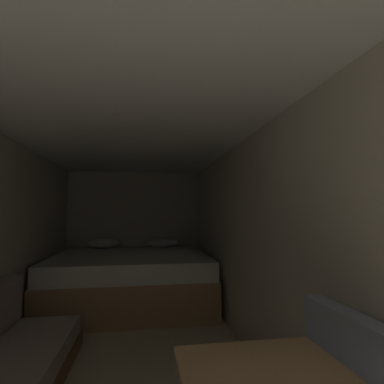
{
  "coord_description": "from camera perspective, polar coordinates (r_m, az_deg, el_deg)",
  "views": [
    {
      "loc": [
        0.16,
        -0.36,
        1.32
      ],
      "look_at": [
        0.65,
        2.6,
        1.52
      ],
      "focal_mm": 27.69,
      "sensor_mm": 36.0,
      "label": 1
    }
  ],
  "objects": [
    {
      "name": "ground_plane",
      "position": [
        2.91,
        -13.33,
        -30.76
      ],
      "size": [
        7.59,
        7.59,
        0.0
      ],
      "primitive_type": "plane",
      "color": "beige"
    },
    {
      "name": "bed",
      "position": [
        4.52,
        -11.59,
        -16.04
      ],
      "size": [
        2.16,
        1.87,
        0.89
      ],
      "color": "tan",
      "rests_on": "ground"
    },
    {
      "name": "wall_back",
      "position": [
        5.42,
        -11.09,
        -7.01
      ],
      "size": [
        2.38,
        0.05,
        2.04
      ],
      "primitive_type": "cube",
      "color": "beige",
      "rests_on": "ground"
    },
    {
      "name": "ceiling_slab",
      "position": [
        2.7,
        -12.62,
        12.25
      ],
      "size": [
        2.38,
        5.59,
        0.05
      ],
      "primitive_type": "cube",
      "color": "white",
      "rests_on": "wall_left"
    },
    {
      "name": "wall_right",
      "position": [
        2.79,
        12.05,
        -9.95
      ],
      "size": [
        0.05,
        5.59,
        2.04
      ],
      "primitive_type": "cube",
      "color": "beige",
      "rests_on": "ground"
    }
  ]
}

